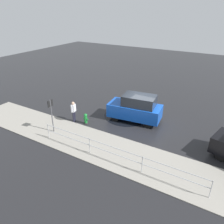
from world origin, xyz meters
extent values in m
plane|color=black|center=(0.00, 0.00, 0.00)|extent=(60.00, 60.00, 0.00)
cube|color=gray|center=(0.00, 4.20, 0.02)|extent=(24.00, 3.20, 0.04)
cube|color=blue|center=(0.73, -0.07, 0.79)|extent=(4.07, 2.15, 0.99)
cube|color=#1E232B|center=(0.42, -0.11, 1.67)|extent=(2.50, 1.76, 0.77)
cylinder|color=black|center=(1.92, 0.79, 0.30)|extent=(0.62, 0.29, 0.60)
cylinder|color=black|center=(2.09, -0.63, 0.30)|extent=(0.62, 0.29, 0.60)
cylinder|color=black|center=(-0.63, 0.48, 0.30)|extent=(0.62, 0.29, 0.60)
cylinder|color=black|center=(-0.47, -0.93, 0.30)|extent=(0.62, 0.29, 0.60)
cylinder|color=black|center=(-5.53, 1.84, 0.30)|extent=(0.63, 0.35, 0.60)
cylinder|color=#197A2D|center=(3.59, 2.22, 0.31)|extent=(0.22, 0.22, 0.62)
sphere|color=#197A2D|center=(3.59, 2.22, 0.67)|extent=(0.26, 0.26, 0.26)
cylinder|color=#197A2D|center=(3.43, 2.22, 0.38)|extent=(0.10, 0.09, 0.09)
cylinder|color=#197A2D|center=(3.75, 2.22, 0.38)|extent=(0.10, 0.09, 0.09)
cylinder|color=#2D2D2D|center=(3.59, 2.22, 0.03)|extent=(0.31, 0.31, 0.06)
cube|color=silver|center=(4.52, 2.42, 1.12)|extent=(0.31, 0.40, 0.55)
sphere|color=tan|center=(4.52, 2.42, 1.51)|extent=(0.22, 0.22, 0.22)
cylinder|color=#1E1E2D|center=(4.54, 2.33, 0.42)|extent=(0.13, 0.13, 0.85)
cylinder|color=#1E1E2D|center=(4.50, 2.51, 0.42)|extent=(0.13, 0.13, 0.85)
cylinder|color=silver|center=(4.57, 2.19, 1.12)|extent=(0.09, 0.09, 0.50)
cylinder|color=silver|center=(4.47, 2.66, 1.12)|extent=(0.09, 0.09, 0.50)
cylinder|color=#B7BABF|center=(-5.43, 5.04, 0.53)|extent=(0.04, 0.04, 1.05)
cylinder|color=#B7BABF|center=(-2.11, 5.04, 0.53)|extent=(0.04, 0.04, 1.05)
cylinder|color=#B7BABF|center=(1.21, 5.04, 0.53)|extent=(0.04, 0.04, 1.05)
cylinder|color=#B7BABF|center=(4.52, 5.04, 0.53)|extent=(0.04, 0.04, 1.05)
cylinder|color=#B7BABF|center=(-0.45, 5.04, 1.00)|extent=(9.95, 0.04, 0.04)
cylinder|color=#B7BABF|center=(-0.45, 5.04, 0.58)|extent=(9.95, 0.04, 0.04)
cylinder|color=#4C4C51|center=(4.80, 4.31, 1.20)|extent=(0.07, 0.07, 2.40)
cube|color=black|center=(4.80, 4.31, 2.15)|extent=(0.04, 0.44, 0.44)
cylinder|color=black|center=(1.54, -0.43, 0.00)|extent=(3.58, 3.58, 0.01)
camera|label=1|loc=(-5.28, 13.48, 7.90)|focal=35.00mm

